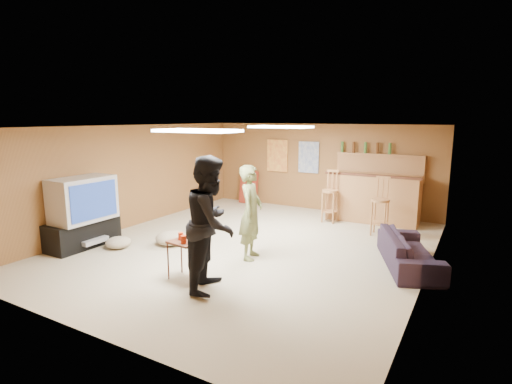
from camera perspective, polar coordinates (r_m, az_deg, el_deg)
The scene contains 32 objects.
ground at distance 7.46m, azimuth -0.77°, elevation -7.82°, with size 7.00×7.00×0.00m, color tan.
ceiling at distance 7.08m, azimuth -0.81°, elevation 9.33°, with size 6.00×7.00×0.02m, color silver.
wall_back at distance 10.32m, azimuth 9.13°, elevation 3.48°, with size 6.00×0.02×2.20m, color brown.
wall_front at distance 4.60m, azimuth -23.60°, elevation -6.15°, with size 6.00×0.02×2.20m, color brown.
wall_left at distance 9.06m, azimuth -17.38°, elevation 2.15°, with size 0.02×7.00×2.20m, color brown.
wall_right at distance 6.25m, azimuth 23.66°, elevation -1.90°, with size 0.02×7.00×2.20m, color brown.
tv_stand at distance 8.08m, azimuth -23.47°, elevation -5.40°, with size 0.55×1.30×0.50m, color black.
dvd_box at distance 7.94m, azimuth -22.45°, elevation -6.36°, with size 0.35×0.50×0.08m, color #B2B2B7.
tv_body at distance 7.88m, azimuth -23.51°, elevation -0.93°, with size 0.60×1.10×0.80m, color #B2B2B7.
tv_screen at distance 7.64m, azimuth -22.10°, elevation -1.18°, with size 0.02×0.95×0.65m, color navy.
bar_counter at distance 9.46m, azimuth 16.37°, elevation -0.84°, with size 2.00×0.60×1.10m, color #9C6638.
bar_lip at distance 9.13m, azimuth 16.18°, elevation 2.27°, with size 2.10×0.12×0.05m, color #442215.
bar_shelf at distance 9.76m, azimuth 17.28°, elevation 5.09°, with size 2.00×0.18×0.05m, color #9C6638.
bar_backing at distance 9.81m, azimuth 17.21°, elevation 3.36°, with size 2.00×0.14×0.60m, color #9C6638.
poster_left at distance 10.74m, azimuth 3.07°, elevation 5.21°, with size 0.60×0.03×0.85m, color #BF3F26.
poster_right at distance 10.37m, azimuth 7.53°, elevation 4.94°, with size 0.55×0.03×0.80m, color #334C99.
folding_chair_stack at distance 11.10m, azimuth -1.04°, elevation 0.71°, with size 0.50×0.14×0.90m, color maroon.
ceiling_panel_front at distance 5.83m, azimuth -8.39°, elevation 8.66°, with size 1.20×0.60×0.04m, color white.
ceiling_panel_back at distance 8.13m, azimuth 3.54°, elevation 9.27°, with size 1.20×0.60×0.04m, color white.
person_olive at distance 6.67m, azimuth -0.73°, elevation -2.93°, with size 0.58×0.38×1.59m, color olive.
person_black at distance 5.50m, azimuth -6.42°, elevation -4.48°, with size 0.91×0.71×1.86m, color black.
sofa at distance 6.89m, azimuth 21.03°, elevation -7.81°, with size 1.79×0.70×0.52m, color black.
tray_table at distance 6.06m, azimuth -10.06°, elevation -9.52°, with size 0.44×0.36×0.58m, color #442215.
cup_red_near at distance 6.03m, azimuth -10.68°, elevation -6.20°, with size 0.08×0.08×0.11m, color red.
cup_red_far at distance 5.85m, azimuth -10.31°, elevation -6.70°, with size 0.08×0.08×0.12m, color red.
cup_blue at distance 5.92m, azimuth -8.64°, elevation -6.43°, with size 0.08×0.08×0.12m, color navy.
bar_stool_left at distance 9.20m, azimuth 10.51°, elevation -0.89°, with size 0.35×0.35×1.10m, color #9C6638, non-canonical shape.
bar_stool_right at distance 8.42m, azimuth 17.31°, elevation -1.99°, with size 0.37×0.37×1.18m, color #9C6638, non-canonical shape.
cushion_near_tv at distance 7.72m, azimuth -12.02°, elevation -6.40°, with size 0.58×0.58×0.26m, color gray.
cushion_mid at distance 7.77m, azimuth -9.11°, elevation -6.41°, with size 0.45×0.45×0.20m, color gray.
cushion_far at distance 7.79m, azimuth -19.05°, elevation -6.82°, with size 0.46×0.46×0.21m, color gray.
bottle_row at distance 9.81m, azimuth 15.36°, elevation 6.13°, with size 1.20×0.08×0.26m, color #3F7233, non-canonical shape.
Camera 1 is at (3.59, -6.10, 2.36)m, focal length 28.00 mm.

